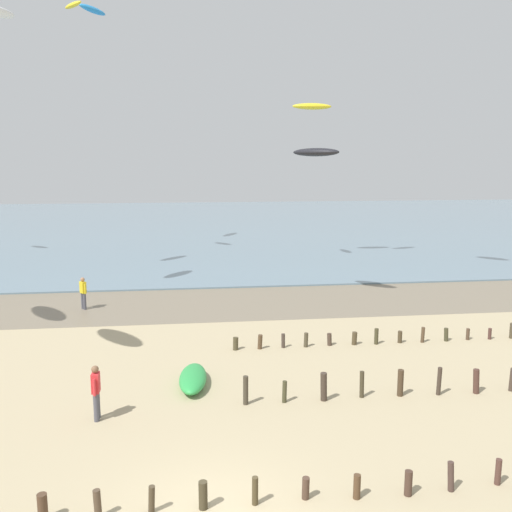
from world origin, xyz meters
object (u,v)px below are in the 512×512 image
(person_mid_beach, at_px, (83,292))
(kite_aloft_3, at_px, (73,5))
(kite_aloft_9, at_px, (93,10))
(person_nearest_camera, at_px, (96,391))
(kite_aloft_0, at_px, (316,152))
(kite_aloft_7, at_px, (312,106))
(grounded_kite, at_px, (193,378))

(person_mid_beach, height_order, kite_aloft_3, kite_aloft_3)
(kite_aloft_3, distance_m, kite_aloft_9, 5.98)
(kite_aloft_3, bearing_deg, kite_aloft_9, -41.35)
(person_nearest_camera, distance_m, person_mid_beach, 13.41)
(person_mid_beach, bearing_deg, person_nearest_camera, -78.56)
(kite_aloft_0, height_order, kite_aloft_7, kite_aloft_7)
(person_nearest_camera, bearing_deg, person_mid_beach, 101.44)
(grounded_kite, distance_m, kite_aloft_3, 31.63)
(kite_aloft_0, height_order, kite_aloft_3, kite_aloft_3)
(grounded_kite, height_order, kite_aloft_3, kite_aloft_3)
(kite_aloft_0, relative_size, kite_aloft_7, 0.92)
(kite_aloft_0, bearing_deg, grounded_kite, -79.35)
(kite_aloft_7, bearing_deg, kite_aloft_3, 176.62)
(person_mid_beach, xyz_separation_m, kite_aloft_0, (12.34, 0.08, 7.24))
(person_mid_beach, bearing_deg, kite_aloft_9, 94.98)
(kite_aloft_7, bearing_deg, grounded_kite, -111.79)
(person_nearest_camera, distance_m, kite_aloft_0, 17.92)
(person_nearest_camera, bearing_deg, kite_aloft_9, 97.60)
(kite_aloft_3, bearing_deg, person_mid_beach, 152.37)
(grounded_kite, height_order, kite_aloft_9, kite_aloft_9)
(kite_aloft_9, bearing_deg, person_mid_beach, 33.57)
(kite_aloft_7, xyz_separation_m, kite_aloft_9, (-16.65, 6.82, 7.99))
(person_nearest_camera, height_order, grounded_kite, person_nearest_camera)
(grounded_kite, xyz_separation_m, kite_aloft_9, (-7.27, 30.46, 19.44))
(kite_aloft_9, bearing_deg, person_nearest_camera, 36.19)
(person_mid_beach, bearing_deg, grounded_kite, -62.93)
(kite_aloft_0, relative_size, kite_aloft_9, 0.88)
(kite_aloft_9, bearing_deg, kite_aloft_3, 23.91)
(kite_aloft_3, xyz_separation_m, kite_aloft_9, (0.48, 5.85, 1.14))
(grounded_kite, distance_m, kite_aloft_0, 15.12)
(person_nearest_camera, height_order, kite_aloft_0, kite_aloft_0)
(kite_aloft_0, bearing_deg, kite_aloft_3, 179.15)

